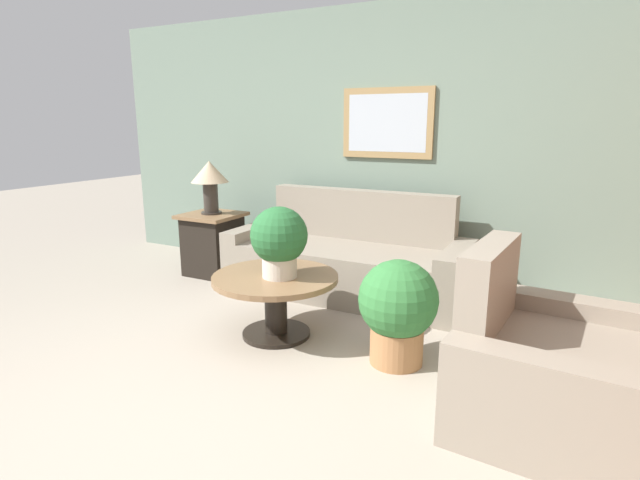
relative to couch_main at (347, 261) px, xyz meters
The scene contains 9 objects.
ground_plane 2.36m from the couch_main, 86.33° to the right, with size 20.00×20.00×0.00m, color gray.
wall_back 1.18m from the couch_main, 75.78° to the left, with size 6.57×0.09×2.60m.
couch_main is the anchor object (origin of this frame).
armchair 2.22m from the couch_main, 37.46° to the right, with size 0.99×1.15×0.91m.
coffee_table 1.12m from the couch_main, 93.16° to the right, with size 0.91×0.91×0.46m.
side_table 1.47m from the couch_main, behind, with size 0.55×0.55×0.63m.
table_lamp 1.63m from the couch_main, behind, with size 0.37×0.37×0.53m.
potted_plant_on_table 1.22m from the couch_main, 90.59° to the right, with size 0.40×0.40×0.50m.
potted_plant_floor 1.42m from the couch_main, 52.48° to the right, with size 0.51×0.51×0.69m.
Camera 1 is at (1.65, -1.67, 1.53)m, focal length 28.00 mm.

